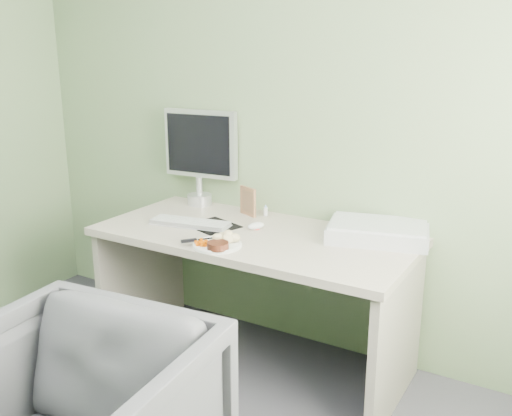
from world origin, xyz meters
The scene contains 14 objects.
wall_back centered at (0.00, 2.00, 1.35)m, with size 3.50×3.50×0.00m, color #6B835B.
desk centered at (0.00, 1.62, 0.55)m, with size 1.60×0.75×0.73m.
plate centered at (-0.04, 1.36, 0.74)m, with size 0.23×0.23×0.01m, color white.
steak centered at (0.00, 1.31, 0.76)m, with size 0.10×0.10×0.03m, color black.
potato_pile centered at (-0.02, 1.40, 0.77)m, with size 0.11×0.08×0.06m, color tan.
carrot_heap centered at (-0.09, 1.32, 0.76)m, with size 0.05×0.05×0.03m, color #F76705.
steak_knife centered at (-0.15, 1.33, 0.75)m, with size 0.13×0.16×0.01m.
mousepad centered at (-0.24, 1.61, 0.73)m, with size 0.24×0.21×0.00m, color black.
keyboard centered at (-0.35, 1.56, 0.75)m, with size 0.42×0.12×0.02m, color white.
computer_mouse centered at (-0.02, 1.68, 0.75)m, with size 0.05×0.10×0.03m, color white.
photo_frame centered at (-0.19, 1.88, 0.81)m, with size 0.13×0.01×0.16m, color #9D6649.
eyedrop_bottle centered at (-0.10, 1.91, 0.76)m, with size 0.02×0.02×0.07m.
scanner centered at (0.57, 1.84, 0.77)m, with size 0.47×0.32×0.07m, color #BABEC2.
monitor centered at (-0.55, 1.94, 1.04)m, with size 0.46×0.14×0.55m.
Camera 1 is at (1.39, -0.71, 1.63)m, focal length 40.00 mm.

